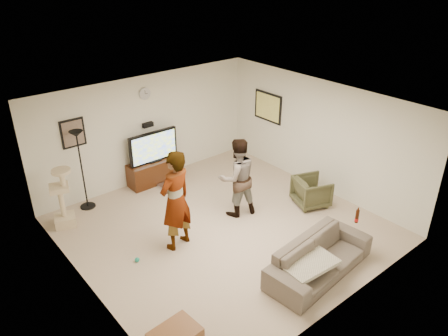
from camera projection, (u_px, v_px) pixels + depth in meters
floor at (223, 228)px, 8.56m from camera, size 5.50×5.50×0.02m
ceiling at (223, 106)px, 7.43m from camera, size 5.50×5.50×0.02m
wall_back at (147, 129)px, 9.89m from camera, size 5.50×0.04×2.50m
wall_front at (347, 240)px, 6.10m from camera, size 5.50×0.04×2.50m
wall_left at (81, 225)px, 6.43m from camera, size 0.04×5.50×2.50m
wall_right at (319, 135)px, 9.56m from camera, size 0.04×5.50×2.50m
wall_clock at (145, 94)px, 9.49m from camera, size 0.26×0.04×0.26m
wall_speaker at (148, 125)px, 9.79m from camera, size 0.25×0.10×0.10m
picture_back at (73, 133)px, 8.75m from camera, size 0.42×0.03×0.52m
picture_right at (268, 107)px, 10.54m from camera, size 0.03×0.78×0.62m
tv_stand at (155, 171)px, 10.16m from camera, size 1.30×0.45×0.54m
console_box at (168, 185)px, 10.03m from camera, size 0.40×0.30×0.07m
tv at (153, 147)px, 9.87m from camera, size 1.20×0.08×0.71m
tv_screen at (154, 147)px, 9.84m from camera, size 1.11×0.01×0.63m
floor_lamp at (82, 171)px, 8.87m from camera, size 0.32×0.32×1.73m
cat_tree at (61, 198)px, 8.38m from camera, size 0.50×0.50×1.23m
person_left at (176, 201)px, 7.63m from camera, size 0.78×0.60×1.91m
person_right at (237, 178)px, 8.67m from camera, size 0.94×0.82×1.67m
sofa at (320, 258)px, 7.23m from camera, size 2.15×1.01×0.61m
throw_blanket at (306, 261)px, 6.99m from camera, size 0.94×0.76×0.06m
beer_bottle at (357, 216)px, 7.59m from camera, size 0.06×0.06×0.25m
armchair at (311, 192)px, 9.21m from camera, size 0.89×0.88×0.63m
toy_ball at (137, 260)px, 7.60m from camera, size 0.08×0.08×0.08m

